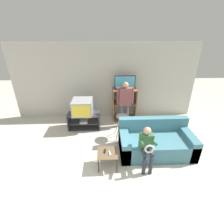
{
  "coord_description": "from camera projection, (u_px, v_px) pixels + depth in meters",
  "views": [
    {
      "loc": [
        -0.01,
        -2.06,
        2.83
      ],
      "look_at": [
        0.17,
        1.93,
        0.9
      ],
      "focal_mm": 26.0,
      "sensor_mm": 36.0,
      "label": 1
    }
  ],
  "objects": [
    {
      "name": "person_seated_child",
      "position": [
        147.0,
        145.0,
        3.57
      ],
      "size": [
        0.33,
        0.43,
        1.02
      ],
      "color": "#2D2D38",
      "rests_on": "ground_plane"
    },
    {
      "name": "remote_control_white",
      "position": [
        110.0,
        153.0,
        3.65
      ],
      "size": [
        0.05,
        0.15,
        0.02
      ],
      "primitive_type": "cube",
      "rotation": [
        0.0,
        0.0,
        0.11
      ],
      "color": "silver",
      "rests_on": "snack_table"
    },
    {
      "name": "media_shelf",
      "position": [
        124.0,
        104.0,
        5.76
      ],
      "size": [
        0.82,
        0.49,
        1.14
      ],
      "color": "#8E6642",
      "rests_on": "ground_plane"
    },
    {
      "name": "wall_back",
      "position": [
        105.0,
        82.0,
        5.7
      ],
      "size": [
        6.4,
        0.06,
        2.6
      ],
      "color": "beige",
      "rests_on": "ground_plane"
    },
    {
      "name": "television_main",
      "position": [
        83.0,
        107.0,
        5.1
      ],
      "size": [
        0.62,
        0.66,
        0.46
      ],
      "color": "#9E9EA3",
      "rests_on": "tv_stand"
    },
    {
      "name": "remote_control_black",
      "position": [
        105.0,
        151.0,
        3.72
      ],
      "size": [
        0.06,
        0.15,
        0.02
      ],
      "primitive_type": "cube",
      "rotation": [
        0.0,
        0.0,
        -0.15
      ],
      "color": "black",
      "rests_on": "snack_table"
    },
    {
      "name": "tv_stand",
      "position": [
        84.0,
        121.0,
        5.31
      ],
      "size": [
        1.03,
        0.45,
        0.52
      ],
      "color": "#38383D",
      "rests_on": "ground_plane"
    },
    {
      "name": "folding_stool",
      "position": [
        122.0,
        120.0,
        4.68
      ],
      "size": [
        0.42,
        0.46,
        0.71
      ],
      "color": "#B7B7BC",
      "rests_on": "ground_plane"
    },
    {
      "name": "snack_table",
      "position": [
        108.0,
        154.0,
        3.71
      ],
      "size": [
        0.46,
        0.46,
        0.39
      ],
      "color": "brown",
      "rests_on": "ground_plane"
    },
    {
      "name": "television_flat",
      "position": [
        125.0,
        83.0,
        5.39
      ],
      "size": [
        0.69,
        0.2,
        0.47
      ],
      "color": "black",
      "rests_on": "media_shelf"
    },
    {
      "name": "person_standing_adult",
      "position": [
        125.0,
        100.0,
        5.16
      ],
      "size": [
        0.53,
        0.2,
        1.52
      ],
      "color": "#4C4C56",
      "rests_on": "ground_plane"
    },
    {
      "name": "couch",
      "position": [
        155.0,
        142.0,
        4.24
      ],
      "size": [
        1.86,
        0.99,
        0.82
      ],
      "color": "teal",
      "rests_on": "ground_plane"
    },
    {
      "name": "ground_plane",
      "position": [
        108.0,
        199.0,
        3.08
      ],
      "size": [
        18.0,
        18.0,
        0.0
      ],
      "primitive_type": "plane",
      "color": "beige"
    }
  ]
}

